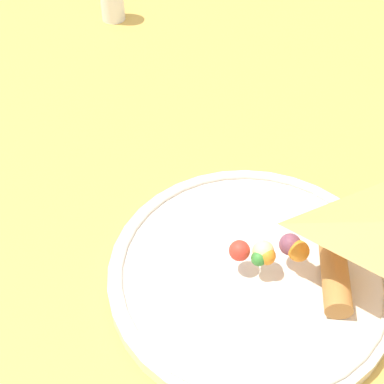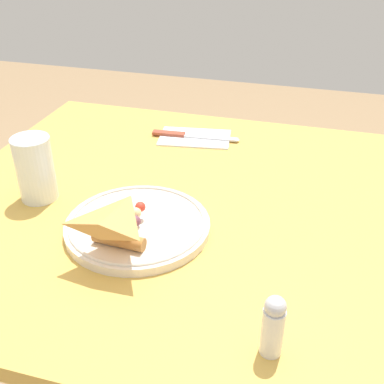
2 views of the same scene
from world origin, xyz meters
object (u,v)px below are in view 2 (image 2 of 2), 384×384
at_px(dining_table, 188,248).
at_px(milk_glass, 36,172).
at_px(salt_shaker, 273,325).
at_px(plate_pizza, 137,225).
at_px(butter_knife, 190,135).
at_px(napkin_folded, 195,138).

relative_size(dining_table, milk_glass, 7.60).
relative_size(dining_table, salt_shaker, 10.45).
distance_m(plate_pizza, butter_knife, 0.41).
distance_m(dining_table, salt_shaker, 0.41).
height_order(plate_pizza, butter_knife, plate_pizza).
height_order(napkin_folded, butter_knife, butter_knife).
bearing_deg(napkin_folded, milk_glass, -122.53).
bearing_deg(butter_knife, plate_pizza, -91.98).
bearing_deg(salt_shaker, plate_pizza, 142.55).
bearing_deg(plate_pizza, dining_table, 62.55).
distance_m(napkin_folded, salt_shaker, 0.67).
relative_size(milk_glass, napkin_folded, 0.69).
bearing_deg(napkin_folded, salt_shaker, -66.07).
xyz_separation_m(plate_pizza, milk_glass, (-0.23, 0.06, 0.04)).
bearing_deg(napkin_folded, plate_pizza, -89.40).
bearing_deg(plate_pizza, butter_knife, 92.27).
distance_m(plate_pizza, napkin_folded, 0.41).
xyz_separation_m(butter_knife, salt_shaker, (0.28, -0.61, 0.04)).
xyz_separation_m(milk_glass, napkin_folded, (0.22, 0.35, -0.06)).
bearing_deg(plate_pizza, napkin_folded, 90.60).
height_order(napkin_folded, salt_shaker, salt_shaker).
bearing_deg(salt_shaker, butter_knife, 114.88).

